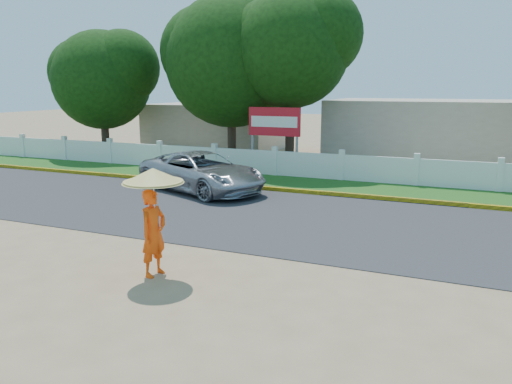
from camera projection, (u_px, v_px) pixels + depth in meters
ground at (220, 267)px, 10.95m from camera, size 120.00×120.00×0.00m
road at (288, 218)px, 15.00m from camera, size 60.00×7.00×0.02m
grass_verge at (332, 186)px, 19.72m from camera, size 60.00×3.50×0.03m
curb at (321, 193)px, 18.18m from camera, size 40.00×0.18×0.16m
fence at (341, 168)px, 20.92m from camera, size 40.00×0.10×1.10m
building_near at (431, 132)px, 25.68m from camera, size 10.00×6.00×3.20m
building_far at (215, 126)px, 31.58m from camera, size 8.00×5.00×2.80m
vehicle at (202, 172)px, 18.71m from camera, size 5.86×4.24×1.48m
monk_with_parasol at (153, 206)px, 10.20m from camera, size 1.25×1.25×2.28m
billboard at (274, 125)px, 22.89m from camera, size 2.50×0.13×2.95m
tree_row at (338, 61)px, 22.82m from camera, size 35.05×6.98×8.44m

